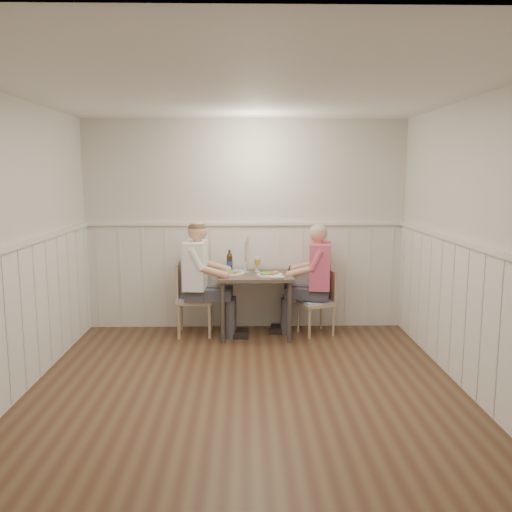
% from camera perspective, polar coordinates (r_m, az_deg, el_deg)
% --- Properties ---
extents(ground_plane, '(4.50, 4.50, 0.00)m').
position_cam_1_polar(ground_plane, '(4.91, -1.07, -14.59)').
color(ground_plane, '#4B2D1E').
extents(room_shell, '(4.04, 4.54, 2.60)m').
position_cam_1_polar(room_shell, '(4.53, -1.12, 3.36)').
color(room_shell, silver).
rests_on(room_shell, ground).
extents(wainscot, '(4.00, 4.49, 1.34)m').
position_cam_1_polar(wainscot, '(5.34, -1.11, -4.85)').
color(wainscot, silver).
rests_on(wainscot, ground).
extents(dining_table, '(0.87, 0.70, 0.75)m').
position_cam_1_polar(dining_table, '(6.48, -0.04, -2.84)').
color(dining_table, '#484238').
rests_on(dining_table, ground).
extents(chair_right, '(0.47, 0.47, 0.78)m').
position_cam_1_polar(chair_right, '(6.64, 6.70, -4.56)').
color(chair_right, tan).
rests_on(chair_right, ground).
extents(chair_left, '(0.44, 0.44, 0.89)m').
position_cam_1_polar(chair_left, '(6.58, -6.96, -4.15)').
color(chair_left, tan).
rests_on(chair_left, ground).
extents(man_in_pink, '(0.68, 0.48, 1.37)m').
position_cam_1_polar(man_in_pink, '(6.61, 6.37, -3.29)').
color(man_in_pink, '#3F3F47').
rests_on(man_in_pink, ground).
extents(diner_cream, '(0.67, 0.46, 1.41)m').
position_cam_1_polar(diner_cream, '(6.50, -5.98, -3.34)').
color(diner_cream, '#3F3F47').
rests_on(diner_cream, ground).
extents(plate_man, '(0.30, 0.30, 0.08)m').
position_cam_1_polar(plate_man, '(6.36, 1.36, -1.88)').
color(plate_man, white).
rests_on(plate_man, dining_table).
extents(plate_diner, '(0.27, 0.27, 0.07)m').
position_cam_1_polar(plate_diner, '(6.46, -2.53, -1.75)').
color(plate_diner, white).
rests_on(plate_diner, dining_table).
extents(beer_glass_a, '(0.06, 0.06, 0.16)m').
position_cam_1_polar(beer_glass_a, '(6.70, 0.07, -0.63)').
color(beer_glass_a, silver).
rests_on(beer_glass_a, dining_table).
extents(beer_glass_b, '(0.07, 0.07, 0.18)m').
position_cam_1_polar(beer_glass_b, '(6.61, 0.17, -0.60)').
color(beer_glass_b, silver).
rests_on(beer_glass_b, dining_table).
extents(beer_bottle, '(0.07, 0.07, 0.26)m').
position_cam_1_polar(beer_bottle, '(6.64, -2.81, -0.62)').
color(beer_bottle, black).
rests_on(beer_bottle, dining_table).
extents(rolled_napkin, '(0.17, 0.04, 0.04)m').
position_cam_1_polar(rolled_napkin, '(6.17, 2.19, -2.25)').
color(rolled_napkin, white).
rests_on(rolled_napkin, dining_table).
extents(grass_vase, '(0.05, 0.05, 0.44)m').
position_cam_1_polar(grass_vase, '(6.72, -1.17, 0.20)').
color(grass_vase, silver).
rests_on(grass_vase, dining_table).
extents(gingham_mat, '(0.37, 0.33, 0.01)m').
position_cam_1_polar(gingham_mat, '(6.63, -2.36, -1.63)').
color(gingham_mat, '#5E7DB2').
rests_on(gingham_mat, dining_table).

